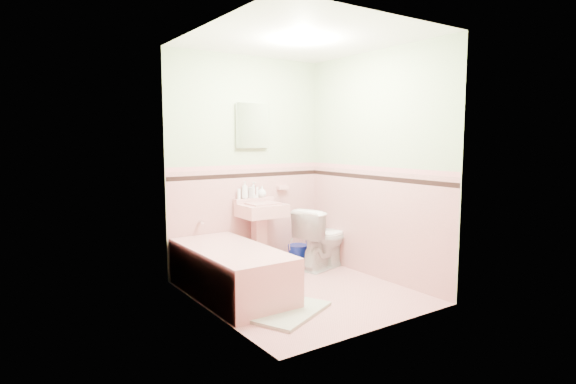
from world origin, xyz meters
TOP-DOWN VIEW (x-y plane):
  - floor at (0.00, 0.00)m, footprint 2.20×2.20m
  - ceiling at (0.00, 0.00)m, footprint 2.20×2.20m
  - wall_back at (0.00, 1.10)m, footprint 2.50×0.00m
  - wall_front at (0.00, -1.10)m, footprint 2.50×0.00m
  - wall_left at (-1.00, 0.00)m, footprint 0.00×2.50m
  - wall_right at (1.00, 0.00)m, footprint 0.00×2.50m
  - wainscot_back at (0.00, 1.09)m, footprint 2.00×0.00m
  - wainscot_front at (0.00, -1.09)m, footprint 2.00×0.00m
  - wainscot_left at (-0.99, 0.00)m, footprint 0.00×2.20m
  - wainscot_right at (0.99, 0.00)m, footprint 0.00×2.20m
  - accent_back at (0.00, 1.08)m, footprint 2.00×0.00m
  - accent_front at (0.00, -1.08)m, footprint 2.00×0.00m
  - accent_left at (-0.98, 0.00)m, footprint 0.00×2.20m
  - accent_right at (0.98, 0.00)m, footprint 0.00×2.20m
  - cap_back at (0.00, 1.08)m, footprint 2.00×0.00m
  - cap_front at (0.00, -1.08)m, footprint 2.00×0.00m
  - cap_left at (-0.98, 0.00)m, footprint 0.00×2.20m
  - cap_right at (0.98, 0.00)m, footprint 0.00×2.20m
  - bathtub at (-0.63, 0.33)m, footprint 0.70×1.50m
  - tub_faucet at (-0.63, 1.05)m, footprint 0.04×0.12m
  - sink at (0.05, 0.86)m, footprint 0.51×0.48m
  - sink_faucet at (0.05, 1.00)m, footprint 0.02×0.02m
  - medicine_cabinet at (0.05, 1.07)m, footprint 0.41×0.04m
  - soap_dish at (0.47, 1.06)m, footprint 0.13×0.08m
  - soap_bottle_left at (-0.07, 1.04)m, footprint 0.08×0.08m
  - soap_bottle_mid at (0.05, 1.04)m, footprint 0.10×0.11m
  - soap_bottle_right at (0.16, 1.04)m, footprint 0.14×0.14m
  - tube at (-0.15, 1.04)m, footprint 0.04×0.04m
  - toilet at (0.74, 0.59)m, footprint 0.81×0.59m
  - bucket at (0.56, 0.84)m, footprint 0.33×0.33m
  - bath_mat at (-0.44, -0.38)m, footprint 0.91×0.78m
  - shoe at (-0.41, -0.35)m, footprint 0.16×0.08m

SIDE VIEW (x-z plane):
  - floor at x=0.00m, z-range 0.00..0.00m
  - bath_mat at x=-0.44m, z-range 0.00..0.03m
  - shoe at x=-0.41m, z-range 0.03..0.10m
  - bucket at x=0.56m, z-range 0.00..0.26m
  - bathtub at x=-0.63m, z-range 0.00..0.45m
  - toilet at x=0.74m, z-range 0.00..0.74m
  - sink at x=0.05m, z-range 0.00..0.80m
  - wainscot_back at x=0.00m, z-range -0.40..1.60m
  - wainscot_front at x=0.00m, z-range -0.40..1.60m
  - wainscot_left at x=-0.99m, z-range -0.50..1.70m
  - wainscot_right at x=0.99m, z-range -0.50..1.70m
  - tub_faucet at x=-0.63m, z-range 0.61..0.65m
  - tube at x=-0.15m, z-range 0.85..0.97m
  - soap_bottle_right at x=0.16m, z-range 0.85..0.99m
  - soap_bottle_mid at x=0.05m, z-range 0.85..1.04m
  - sink_faucet at x=0.05m, z-range 0.90..1.00m
  - soap_dish at x=0.47m, z-range 0.93..0.97m
  - soap_bottle_left at x=-0.07m, z-range 0.85..1.06m
  - accent_left at x=-0.98m, z-range 0.02..2.22m
  - accent_right at x=0.98m, z-range 0.02..2.22m
  - accent_back at x=0.00m, z-range 0.12..2.12m
  - accent_front at x=0.00m, z-range 0.12..2.12m
  - cap_back at x=0.00m, z-range 0.22..2.22m
  - cap_front at x=0.00m, z-range 0.22..2.22m
  - cap_left at x=-0.98m, z-range 0.12..2.32m
  - cap_right at x=0.98m, z-range 0.12..2.32m
  - wall_back at x=0.00m, z-range 0.00..2.50m
  - wall_front at x=0.00m, z-range 0.00..2.50m
  - wall_left at x=-1.00m, z-range 0.00..2.50m
  - wall_right at x=1.00m, z-range 0.00..2.50m
  - medicine_cabinet at x=0.05m, z-range 1.45..1.95m
  - ceiling at x=0.00m, z-range 2.50..2.50m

